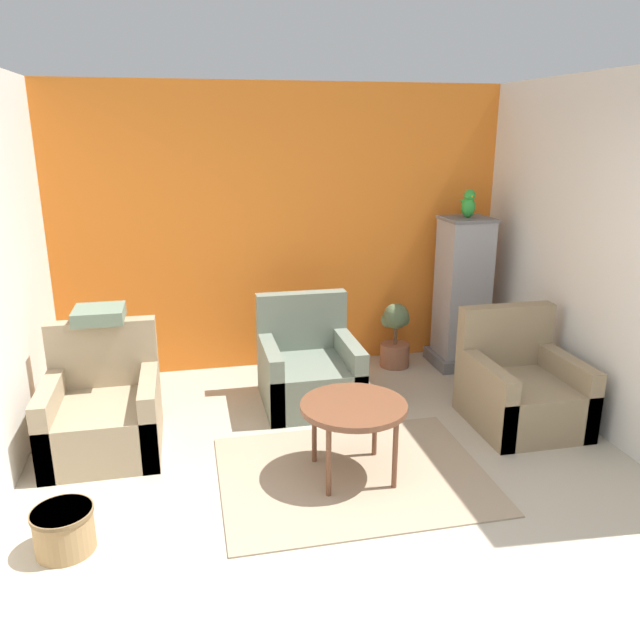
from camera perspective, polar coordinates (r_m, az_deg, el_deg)
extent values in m
plane|color=#B2A893|center=(3.61, 6.01, -22.40)|extent=(20.00, 20.00, 0.00)
cube|color=orange|center=(6.08, -3.39, 8.20)|extent=(4.41, 0.06, 2.71)
cube|color=silver|center=(5.37, 23.46, 5.62)|extent=(0.06, 3.28, 2.71)
cube|color=gray|center=(4.44, 2.99, -13.90)|extent=(1.81, 1.41, 0.01)
cylinder|color=brown|center=(4.20, 3.10, -7.89)|extent=(0.72, 0.72, 0.04)
cylinder|color=brown|center=(4.09, 0.79, -12.90)|extent=(0.04, 0.04, 0.50)
cylinder|color=brown|center=(4.20, 6.87, -12.16)|extent=(0.04, 0.04, 0.50)
cylinder|color=brown|center=(4.47, -0.53, -10.11)|extent=(0.04, 0.04, 0.50)
cylinder|color=brown|center=(4.57, 5.04, -9.52)|extent=(0.04, 0.04, 0.50)
cube|color=#9E896B|center=(4.91, -19.13, -9.22)|extent=(0.80, 0.86, 0.39)
cube|color=#9E896B|center=(5.07, -19.20, -2.85)|extent=(0.80, 0.14, 0.52)
cube|color=#9E896B|center=(4.93, -23.22, -8.42)|extent=(0.12, 0.86, 0.57)
cube|color=#9E896B|center=(4.84, -15.19, -8.07)|extent=(0.12, 0.86, 0.57)
cube|color=#8E7A5B|center=(5.29, 18.01, -7.18)|extent=(0.80, 0.86, 0.39)
cube|color=#8E7A5B|center=(5.42, 16.58, -1.33)|extent=(0.80, 0.14, 0.52)
cube|color=#8E7A5B|center=(5.10, 14.75, -6.72)|extent=(0.12, 0.86, 0.57)
cube|color=#8E7A5B|center=(5.43, 21.24, -5.85)|extent=(0.12, 0.86, 0.57)
cube|color=slate|center=(5.42, -0.95, -5.71)|extent=(0.80, 0.86, 0.39)
cube|color=slate|center=(5.59, -1.70, -0.04)|extent=(0.80, 0.14, 0.52)
cube|color=slate|center=(5.33, -4.58, -5.10)|extent=(0.12, 0.86, 0.57)
cube|color=slate|center=(5.45, 2.58, -4.53)|extent=(0.12, 0.86, 0.57)
cube|color=slate|center=(6.51, 12.47, -3.42)|extent=(0.54, 0.54, 0.11)
cube|color=#939399|center=(6.30, 12.89, 2.79)|extent=(0.43, 0.43, 1.34)
cube|color=slate|center=(6.17, 13.31, 8.98)|extent=(0.45, 0.45, 0.03)
ellipsoid|color=green|center=(6.15, 13.39, 10.03)|extent=(0.12, 0.16, 0.20)
sphere|color=green|center=(6.12, 13.54, 11.04)|extent=(0.11, 0.11, 0.11)
cone|color=gold|center=(6.08, 13.73, 10.91)|extent=(0.05, 0.05, 0.05)
cone|color=green|center=(6.22, 13.10, 9.94)|extent=(0.06, 0.13, 0.17)
cylinder|color=brown|center=(6.32, 6.84, -3.18)|extent=(0.29, 0.29, 0.23)
cylinder|color=brown|center=(6.25, 6.91, -1.31)|extent=(0.03, 0.03, 0.20)
sphere|color=#566B47|center=(6.19, 6.97, 0.36)|extent=(0.25, 0.25, 0.25)
sphere|color=#566B47|center=(6.20, 6.28, -0.01)|extent=(0.15, 0.15, 0.15)
sphere|color=#566B47|center=(6.20, 7.57, 0.07)|extent=(0.14, 0.14, 0.14)
cylinder|color=#A37F51|center=(3.97, -22.36, -17.35)|extent=(0.33, 0.33, 0.26)
cylinder|color=brown|center=(3.91, -22.56, -15.93)|extent=(0.34, 0.34, 0.02)
cube|color=slate|center=(4.98, -19.55, 0.50)|extent=(0.37, 0.37, 0.10)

